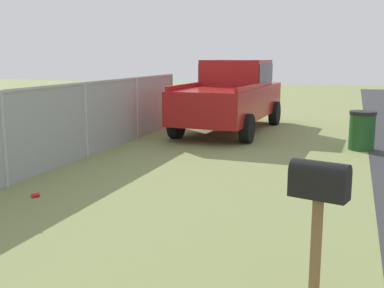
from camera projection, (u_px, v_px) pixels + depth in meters
name	position (u px, v px, depth m)	size (l,w,h in m)	color
mailbox	(319.00, 192.00, 3.99)	(0.32, 0.52, 1.33)	brown
pickup_truck	(232.00, 93.00, 14.09)	(5.45, 2.39, 2.09)	maroon
trash_bin	(362.00, 130.00, 11.18)	(0.62, 0.62, 0.92)	#1E4C1E
fence_section	(3.00, 135.00, 7.90)	(15.56, 0.07, 1.65)	#9EA3A8
litter_can_by_mailbox	(35.00, 195.00, 7.44)	(0.07, 0.07, 0.12)	red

